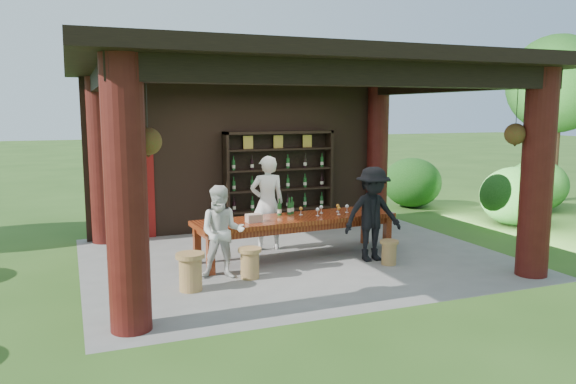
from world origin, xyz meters
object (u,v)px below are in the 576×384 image
object	(u,v)px
guest_man	(373,214)
host	(267,203)
stool_near_right	(389,252)
guest_woman	(222,232)
wine_shelf	(279,180)
stool_near_left	(250,262)
tasting_table	(296,223)
napkin_basket	(254,218)
stool_far_left	(190,271)

from	to	relation	value
guest_man	host	bearing A→B (deg)	137.58
stool_near_right	guest_woman	world-z (taller)	guest_woman
wine_shelf	stool_near_right	size ratio (longest dim) A/B	5.86
wine_shelf	stool_near_left	size ratio (longest dim) A/B	5.08
tasting_table	wine_shelf	bearing A→B (deg)	76.45
stool_near_left	stool_near_right	world-z (taller)	stool_near_left
stool_near_left	host	bearing A→B (deg)	62.17
napkin_basket	tasting_table	bearing A→B (deg)	12.04
stool_near_right	host	size ratio (longest dim) A/B	0.24
tasting_table	napkin_basket	bearing A→B (deg)	-167.96
stool_far_left	host	xyz separation A→B (m)	(1.88, 1.93, 0.60)
guest_woman	guest_man	xyz separation A→B (m)	(2.75, 0.06, 0.09)
tasting_table	guest_woman	xyz separation A→B (m)	(-1.57, -0.75, 0.11)
guest_man	stool_far_left	bearing A→B (deg)	-169.64
tasting_table	guest_man	xyz separation A→B (m)	(1.18, -0.69, 0.20)
guest_woman	guest_man	size ratio (longest dim) A/B	0.89
guest_woman	napkin_basket	distance (m)	0.91
stool_near_left	stool_near_right	bearing A→B (deg)	-2.57
wine_shelf	stool_near_left	world-z (taller)	wine_shelf
stool_far_left	stool_near_left	bearing A→B (deg)	14.59
stool_near_left	tasting_table	bearing A→B (deg)	38.32
host	napkin_basket	size ratio (longest dim) A/B	6.94
tasting_table	guest_woman	size ratio (longest dim) A/B	2.53
tasting_table	stool_near_right	xyz separation A→B (m)	(1.32, -1.03, -0.41)
stool_near_right	guest_man	xyz separation A→B (m)	(-0.14, 0.35, 0.61)
wine_shelf	guest_woman	size ratio (longest dim) A/B	1.68
stool_near_left	stool_far_left	xyz separation A→B (m)	(-1.00, -0.26, 0.04)
tasting_table	stool_far_left	distance (m)	2.50
wine_shelf	stool_near_right	xyz separation A→B (m)	(0.73, -3.47, -0.88)
wine_shelf	guest_man	bearing A→B (deg)	-79.19
stool_far_left	napkin_basket	xyz separation A→B (m)	(1.32, 1.00, 0.52)
stool_near_left	napkin_basket	distance (m)	0.98
stool_far_left	guest_woman	size ratio (longest dim) A/B	0.38
guest_woman	guest_man	world-z (taller)	guest_man
host	guest_woman	world-z (taller)	host
tasting_table	stool_far_left	xyz separation A→B (m)	(-2.17, -1.18, -0.34)
wine_shelf	guest_woman	distance (m)	3.86
napkin_basket	stool_far_left	bearing A→B (deg)	-142.70
tasting_table	napkin_basket	xyz separation A→B (m)	(-0.86, -0.18, 0.18)
stool_near_right	guest_man	world-z (taller)	guest_man
tasting_table	guest_man	bearing A→B (deg)	-30.11
wine_shelf	tasting_table	size ratio (longest dim) A/B	0.66
host	napkin_basket	distance (m)	1.09
wine_shelf	guest_woman	bearing A→B (deg)	-124.09
tasting_table	stool_near_right	size ratio (longest dim) A/B	8.86
host	napkin_basket	bearing A→B (deg)	64.82
wine_shelf	stool_near_left	bearing A→B (deg)	-117.60
tasting_table	napkin_basket	size ratio (longest dim) A/B	14.51
stool_near_left	guest_woman	bearing A→B (deg)	156.59
tasting_table	napkin_basket	world-z (taller)	napkin_basket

